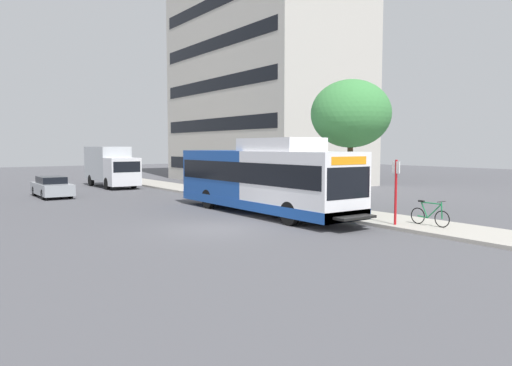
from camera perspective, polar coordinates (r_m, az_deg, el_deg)
The scene contains 9 objects.
ground_plane at distance 26.35m, azimuth -13.53°, elevation -2.90°, with size 120.00×120.00×0.00m, color #4C4C51.
sidewalk_curb at distance 28.01m, azimuth 1.46°, elevation -2.21°, with size 3.00×56.00×0.14m, color #A8A399.
transit_bus at distance 23.32m, azimuth 0.74°, elevation 0.50°, with size 2.58×12.25×3.65m.
bus_stop_sign_pole at distance 19.99m, azimuth 16.20°, elevation -0.47°, with size 0.10×0.36×2.60m.
bicycle_parked at distance 20.26m, azimuth 19.87°, elevation -3.59°, with size 0.52×1.76×1.02m.
street_tree_near_stop at distance 24.53m, azimuth 11.14°, elevation 8.01°, with size 3.95×3.95×6.43m.
parked_car_far_lane at distance 33.78m, azimuth -23.01°, elevation -0.42°, with size 1.80×4.50×1.33m.
box_truck_background at distance 40.50m, azimuth -16.81°, elevation 2.00°, with size 2.32×7.01×3.25m.
lattice_comm_tower at distance 62.91m, azimuth -4.87°, elevation 11.58°, with size 1.10×1.10×33.32m.
Camera 1 is at (-9.64, -16.31, 3.26)m, focal length 33.82 mm.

